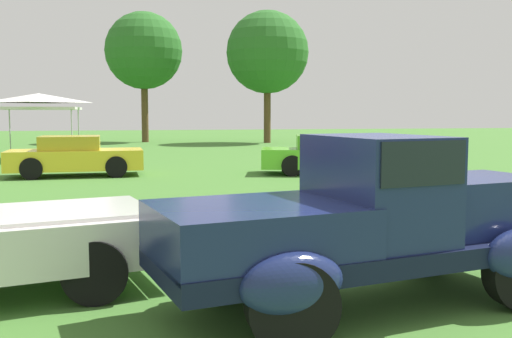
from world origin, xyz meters
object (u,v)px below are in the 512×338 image
object	(u,v)px
show_car_yellow	(75,156)
show_car_lime	(334,155)
feature_pickup_truck	(370,220)
canopy_tent_left_field	(38,100)

from	to	relation	value
show_car_yellow	show_car_lime	bearing A→B (deg)	-7.38
feature_pickup_truck	canopy_tent_left_field	world-z (taller)	canopy_tent_left_field
show_car_yellow	show_car_lime	distance (m)	7.99
show_car_yellow	feature_pickup_truck	bearing A→B (deg)	-72.66
show_car_lime	show_car_yellow	bearing A→B (deg)	172.62
show_car_yellow	canopy_tent_left_field	bearing A→B (deg)	106.67
show_car_lime	canopy_tent_left_field	size ratio (longest dim) A/B	1.55
show_car_lime	canopy_tent_left_field	bearing A→B (deg)	142.01
feature_pickup_truck	show_car_yellow	size ratio (longest dim) A/B	1.11
feature_pickup_truck	show_car_lime	xyz separation A→B (m)	(3.84, 12.08, -0.26)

